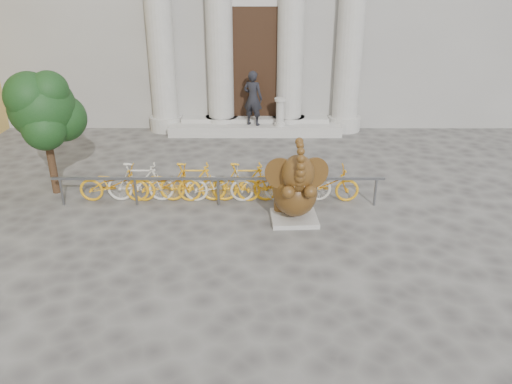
{
  "coord_description": "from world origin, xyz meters",
  "views": [
    {
      "loc": [
        0.07,
        -7.65,
        5.21
      ],
      "look_at": [
        0.05,
        1.69,
        1.1
      ],
      "focal_mm": 35.0,
      "sensor_mm": 36.0,
      "label": 1
    }
  ],
  "objects_px": {
    "pedestrian": "(253,98)",
    "bike_rack": "(219,182)",
    "elephant_statue": "(295,191)",
    "tree": "(43,110)"
  },
  "relations": [
    {
      "from": "bike_rack",
      "to": "pedestrian",
      "type": "height_order",
      "value": "pedestrian"
    },
    {
      "from": "elephant_statue",
      "to": "bike_rack",
      "type": "relative_size",
      "value": 0.26
    },
    {
      "from": "pedestrian",
      "to": "tree",
      "type": "bearing_deg",
      "value": 68.04
    },
    {
      "from": "bike_rack",
      "to": "tree",
      "type": "bearing_deg",
      "value": 173.2
    },
    {
      "from": "elephant_statue",
      "to": "pedestrian",
      "type": "distance_m",
      "value": 6.76
    },
    {
      "from": "elephant_statue",
      "to": "bike_rack",
      "type": "bearing_deg",
      "value": 145.32
    },
    {
      "from": "tree",
      "to": "bike_rack",
      "type": "bearing_deg",
      "value": -6.8
    },
    {
      "from": "pedestrian",
      "to": "bike_rack",
      "type": "bearing_deg",
      "value": 104.7
    },
    {
      "from": "elephant_statue",
      "to": "tree",
      "type": "bearing_deg",
      "value": 162.02
    },
    {
      "from": "bike_rack",
      "to": "elephant_statue",
      "type": "bearing_deg",
      "value": -31.68
    }
  ]
}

